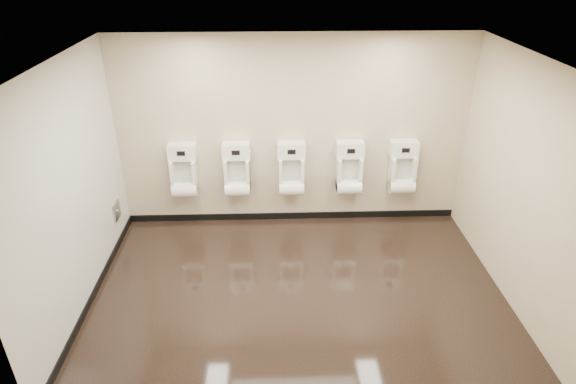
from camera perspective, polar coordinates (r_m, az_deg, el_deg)
name	(u,v)px	position (r m, az deg, el deg)	size (l,w,h in m)	color
ground	(299,290)	(6.08, 1.25, -11.57)	(5.00, 3.50, 0.00)	black
ceiling	(301,62)	(4.82, 1.60, 15.15)	(5.00, 3.50, 0.00)	silver
back_wall	(293,134)	(6.90, 0.56, 6.94)	(5.00, 0.02, 2.80)	#C4B393
front_wall	(313,293)	(3.84, 2.95, -11.92)	(5.00, 0.02, 2.80)	#C4B393
left_wall	(70,194)	(5.73, -24.40, -0.22)	(0.02, 3.50, 2.80)	#C4B393
right_wall	(522,186)	(5.99, 26.04, 0.60)	(0.02, 3.50, 2.80)	#C4B393
tile_overlay_left	(71,194)	(5.73, -24.35, -0.22)	(0.01, 3.50, 2.80)	silver
skirting_back	(292,216)	(7.48, 0.52, -2.81)	(5.00, 0.02, 0.10)	black
skirting_left	(95,292)	(6.42, -21.94, -10.92)	(0.02, 3.50, 0.10)	black
access_panel	(117,211)	(7.12, -19.65, -2.10)	(0.04, 0.25, 0.25)	#9E9EA3
urinal_0	(184,174)	(7.10, -12.21, 2.08)	(0.41, 0.31, 0.77)	white
urinal_1	(237,173)	(7.00, -6.05, 2.21)	(0.41, 0.31, 0.77)	white
urinal_2	(291,173)	(6.99, 0.40, 2.32)	(0.41, 0.31, 0.77)	white
urinal_3	(349,172)	(7.07, 7.25, 2.41)	(0.41, 0.31, 0.77)	white
urinal_4	(402,171)	(7.24, 13.38, 2.46)	(0.41, 0.31, 0.77)	white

